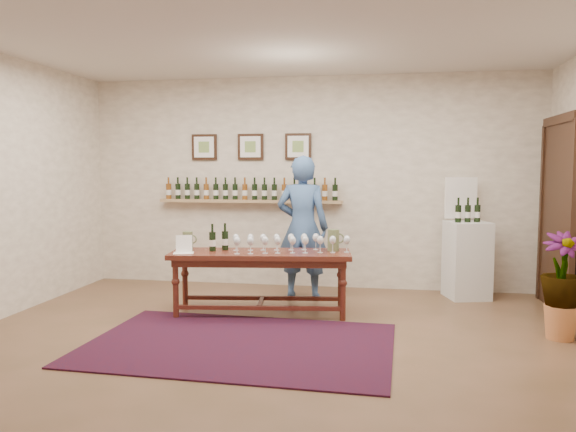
% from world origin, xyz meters
% --- Properties ---
extents(ground, '(6.00, 6.00, 0.00)m').
position_xyz_m(ground, '(0.00, 0.00, 0.00)').
color(ground, '#513C23').
rests_on(ground, ground).
extents(room_shell, '(6.00, 6.00, 6.00)m').
position_xyz_m(room_shell, '(2.11, 1.86, 1.12)').
color(room_shell, '#F3E6CF').
rests_on(room_shell, ground).
extents(rug, '(2.80, 1.92, 0.01)m').
position_xyz_m(rug, '(-0.29, -0.12, 0.01)').
color(rug, '#4C0D15').
rests_on(rug, ground).
extents(tasting_table, '(2.01, 0.87, 0.69)m').
position_xyz_m(tasting_table, '(-0.33, 0.97, 0.59)').
color(tasting_table, '#471C11').
rests_on(tasting_table, ground).
extents(table_glasses, '(1.41, 0.66, 0.19)m').
position_xyz_m(table_glasses, '(-0.08, 1.01, 0.79)').
color(table_glasses, silver).
rests_on(table_glasses, tasting_table).
extents(table_bottles, '(0.32, 0.22, 0.32)m').
position_xyz_m(table_bottles, '(-0.80, 0.97, 0.85)').
color(table_bottles, black).
rests_on(table_bottles, tasting_table).
extents(pitcher_left, '(0.14, 0.14, 0.20)m').
position_xyz_m(pitcher_left, '(-1.16, 0.96, 0.79)').
color(pitcher_left, '#5D6740').
rests_on(pitcher_left, tasting_table).
extents(pitcher_right, '(0.16, 0.16, 0.24)m').
position_xyz_m(pitcher_right, '(0.44, 1.17, 0.81)').
color(pitcher_right, '#5D6740').
rests_on(pitcher_right, tasting_table).
extents(menu_card, '(0.25, 0.21, 0.19)m').
position_xyz_m(menu_card, '(-1.12, 0.74, 0.79)').
color(menu_card, white).
rests_on(menu_card, tasting_table).
extents(display_pedestal, '(0.58, 0.58, 0.94)m').
position_xyz_m(display_pedestal, '(2.00, 2.15, 0.47)').
color(display_pedestal, silver).
rests_on(display_pedestal, ground).
extents(pedestal_bottles, '(0.28, 0.14, 0.27)m').
position_xyz_m(pedestal_bottles, '(1.98, 2.07, 1.08)').
color(pedestal_bottles, black).
rests_on(pedestal_bottles, display_pedestal).
extents(info_sign, '(0.40, 0.13, 0.56)m').
position_xyz_m(info_sign, '(1.93, 2.31, 1.23)').
color(info_sign, white).
rests_on(info_sign, display_pedestal).
extents(potted_plant, '(0.49, 0.49, 0.87)m').
position_xyz_m(potted_plant, '(2.63, 0.56, 0.51)').
color(potted_plant, '#CA7943').
rests_on(potted_plant, ground).
extents(person, '(0.67, 0.46, 1.75)m').
position_xyz_m(person, '(0.01, 1.80, 0.87)').
color(person, '#395887').
rests_on(person, ground).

